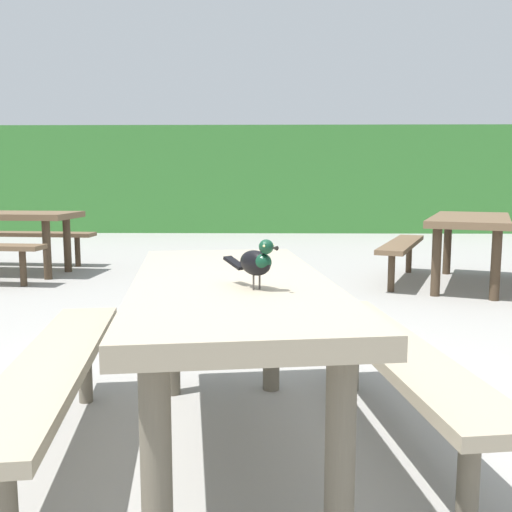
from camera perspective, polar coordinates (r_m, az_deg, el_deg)
The scene contains 6 objects.
ground_plane at distance 2.46m, azimuth -0.60°, elevation -19.72°, with size 60.00×60.00×0.00m, color gray.
hedge_wall at distance 12.84m, azimuth 0.77°, elevation 7.62°, with size 28.00×1.89×2.22m, color #387A33.
picnic_table_foreground at distance 2.32m, azimuth -2.49°, elevation -6.67°, with size 1.90×1.92×0.74m.
bird_grackle at distance 2.02m, azimuth 0.11°, elevation -0.52°, with size 0.21×0.23×0.18m.
picnic_table_mid_left at distance 7.41m, azimuth -24.18°, elevation 2.57°, with size 1.86×1.82×0.74m.
picnic_table_mid_right at distance 6.45m, azimuth 20.53°, elevation 2.09°, with size 2.19×2.21×0.74m.
Camera 1 is at (0.06, -2.18, 1.13)m, focal length 40.12 mm.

